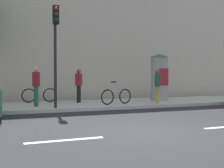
{
  "coord_description": "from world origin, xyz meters",
  "views": [
    {
      "loc": [
        -3.65,
        -6.17,
        1.43
      ],
      "look_at": [
        -0.49,
        2.0,
        1.21
      ],
      "focal_mm": 44.27,
      "sensor_mm": 36.0,
      "label": 1
    }
  ],
  "objects_px": {
    "traffic_light": "(56,40)",
    "pedestrian_in_dark_shirt": "(79,83)",
    "pedestrian_with_backpack": "(36,83)",
    "pedestrian_in_red_top": "(157,84)",
    "poster_column": "(159,77)",
    "bicycle_leaning": "(39,95)",
    "bicycle_upright": "(116,96)"
  },
  "relations": [
    {
      "from": "traffic_light",
      "to": "pedestrian_in_dark_shirt",
      "type": "bearing_deg",
      "value": 55.37
    },
    {
      "from": "pedestrian_with_backpack",
      "to": "pedestrian_in_red_top",
      "type": "xyz_separation_m",
      "value": [
        5.59,
        -0.86,
        -0.05
      ]
    },
    {
      "from": "traffic_light",
      "to": "poster_column",
      "type": "xyz_separation_m",
      "value": [
        5.89,
        1.67,
        -1.52
      ]
    },
    {
      "from": "traffic_light",
      "to": "pedestrian_with_backpack",
      "type": "height_order",
      "value": "traffic_light"
    },
    {
      "from": "bicycle_leaning",
      "to": "bicycle_upright",
      "type": "distance_m",
      "value": 4.03
    },
    {
      "from": "pedestrian_in_red_top",
      "to": "pedestrian_in_dark_shirt",
      "type": "distance_m",
      "value": 3.94
    },
    {
      "from": "pedestrian_with_backpack",
      "to": "bicycle_upright",
      "type": "bearing_deg",
      "value": -5.72
    },
    {
      "from": "traffic_light",
      "to": "pedestrian_in_dark_shirt",
      "type": "height_order",
      "value": "traffic_light"
    },
    {
      "from": "pedestrian_in_dark_shirt",
      "to": "bicycle_upright",
      "type": "bearing_deg",
      "value": -46.34
    },
    {
      "from": "pedestrian_with_backpack",
      "to": "bicycle_leaning",
      "type": "height_order",
      "value": "pedestrian_with_backpack"
    },
    {
      "from": "bicycle_leaning",
      "to": "bicycle_upright",
      "type": "relative_size",
      "value": 1.03
    },
    {
      "from": "pedestrian_in_dark_shirt",
      "to": "bicycle_upright",
      "type": "xyz_separation_m",
      "value": [
        1.45,
        -1.52,
        -0.62
      ]
    },
    {
      "from": "pedestrian_in_dark_shirt",
      "to": "bicycle_leaning",
      "type": "relative_size",
      "value": 0.96
    },
    {
      "from": "bicycle_upright",
      "to": "bicycle_leaning",
      "type": "bearing_deg",
      "value": 144.77
    },
    {
      "from": "poster_column",
      "to": "bicycle_upright",
      "type": "distance_m",
      "value": 3.21
    },
    {
      "from": "pedestrian_with_backpack",
      "to": "bicycle_leaning",
      "type": "distance_m",
      "value": 2.09
    },
    {
      "from": "poster_column",
      "to": "bicycle_leaning",
      "type": "height_order",
      "value": "poster_column"
    },
    {
      "from": "bicycle_upright",
      "to": "pedestrian_in_dark_shirt",
      "type": "bearing_deg",
      "value": 133.66
    },
    {
      "from": "bicycle_upright",
      "to": "pedestrian_in_red_top",
      "type": "bearing_deg",
      "value": -14.24
    },
    {
      "from": "poster_column",
      "to": "bicycle_upright",
      "type": "relative_size",
      "value": 1.49
    },
    {
      "from": "pedestrian_in_red_top",
      "to": "poster_column",
      "type": "bearing_deg",
      "value": 56.44
    },
    {
      "from": "traffic_light",
      "to": "poster_column",
      "type": "relative_size",
      "value": 1.63
    },
    {
      "from": "traffic_light",
      "to": "bicycle_leaning",
      "type": "relative_size",
      "value": 2.37
    },
    {
      "from": "pedestrian_with_backpack",
      "to": "pedestrian_in_dark_shirt",
      "type": "height_order",
      "value": "pedestrian_with_backpack"
    },
    {
      "from": "pedestrian_with_backpack",
      "to": "pedestrian_in_red_top",
      "type": "bearing_deg",
      "value": -8.72
    },
    {
      "from": "traffic_light",
      "to": "pedestrian_in_dark_shirt",
      "type": "distance_m",
      "value": 3.24
    },
    {
      "from": "bicycle_upright",
      "to": "traffic_light",
      "type": "bearing_deg",
      "value": -166.92
    },
    {
      "from": "pedestrian_with_backpack",
      "to": "poster_column",
      "type": "bearing_deg",
      "value": 5.36
    },
    {
      "from": "pedestrian_in_red_top",
      "to": "bicycle_upright",
      "type": "height_order",
      "value": "pedestrian_in_red_top"
    },
    {
      "from": "pedestrian_with_backpack",
      "to": "pedestrian_in_dark_shirt",
      "type": "xyz_separation_m",
      "value": [
        2.21,
        1.15,
        -0.01
      ]
    },
    {
      "from": "pedestrian_in_dark_shirt",
      "to": "pedestrian_in_red_top",
      "type": "bearing_deg",
      "value": -30.69
    },
    {
      "from": "pedestrian_in_dark_shirt",
      "to": "bicycle_leaning",
      "type": "bearing_deg",
      "value": 156.34
    }
  ]
}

